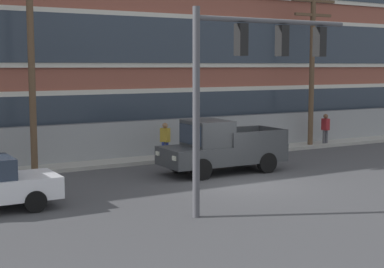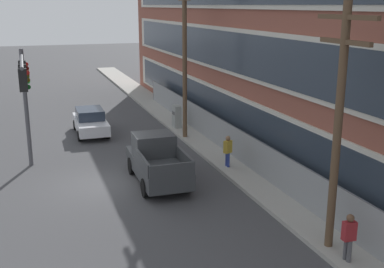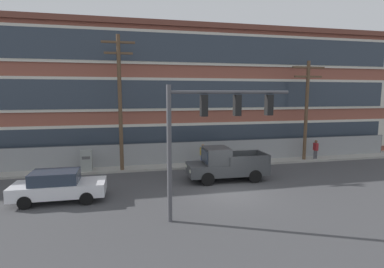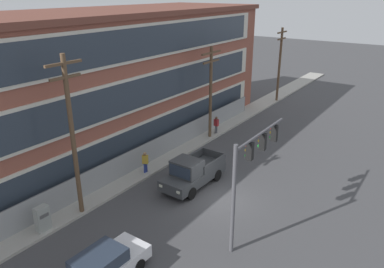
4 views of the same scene
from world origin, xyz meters
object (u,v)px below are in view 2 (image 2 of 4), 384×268
utility_pole_near_corner (185,54)px  pedestrian_near_cabinet (349,236)px  pickup_truck_dark_grey (157,161)px  electrical_cabinet (177,118)px  utility_pole_midblock (339,118)px  pedestrian_by_fence (228,150)px  traffic_signal_mast (24,87)px  sedan_white (90,121)px

utility_pole_near_corner → pedestrian_near_cabinet: utility_pole_near_corner is taller
pickup_truck_dark_grey → electrical_cabinet: bearing=157.3°
pickup_truck_dark_grey → electrical_cabinet: (-8.67, 3.63, -0.18)m
electrical_cabinet → pickup_truck_dark_grey: bearing=-22.7°
pedestrian_near_cabinet → pickup_truck_dark_grey: bearing=-158.0°
utility_pole_near_corner → utility_pole_midblock: size_ratio=1.17×
pickup_truck_dark_grey → pedestrian_by_fence: (-0.49, 3.65, 0.00)m
pedestrian_near_cabinet → traffic_signal_mast: bearing=-142.0°
pedestrian_by_fence → sedan_white: bearing=-148.9°
pickup_truck_dark_grey → sedan_white: (-9.39, -1.71, -0.17)m
electrical_cabinet → traffic_signal_mast: bearing=-55.7°
sedan_white → pedestrian_near_cabinet: (18.29, 5.31, 0.18)m
pickup_truck_dark_grey → pedestrian_near_cabinet: size_ratio=2.99×
utility_pole_near_corner → pedestrian_by_fence: (5.84, 0.24, -4.07)m
sedan_white → utility_pole_near_corner: utility_pole_near_corner is taller
utility_pole_midblock → traffic_signal_mast: bearing=-139.4°
electrical_cabinet → pedestrian_near_cabinet: pedestrian_near_cabinet is taller
electrical_cabinet → utility_pole_midblock: bearing=-0.0°
traffic_signal_mast → electrical_cabinet: traffic_signal_mast is taller
utility_pole_midblock → pedestrian_by_fence: bearing=179.9°
utility_pole_near_corner → pedestrian_by_fence: bearing=2.4°
pickup_truck_dark_grey → utility_pole_midblock: size_ratio=0.64×
sedan_white → pedestrian_by_fence: size_ratio=2.65×
traffic_signal_mast → utility_pole_midblock: size_ratio=0.73×
electrical_cabinet → pedestrian_near_cabinet: size_ratio=0.93×
pickup_truck_dark_grey → sedan_white: 9.55m
traffic_signal_mast → utility_pole_midblock: (10.46, 8.97, 0.23)m
sedan_white → utility_pole_midblock: size_ratio=0.57×
electrical_cabinet → sedan_white: bearing=-97.7°
pickup_truck_dark_grey → pedestrian_near_cabinet: pickup_truck_dark_grey is taller
sedan_white → electrical_cabinet: (0.72, 5.34, -0.01)m
traffic_signal_mast → electrical_cabinet: (-6.12, 8.97, -3.41)m
traffic_signal_mast → pedestrian_by_fence: traffic_signal_mast is taller
utility_pole_near_corner → pedestrian_near_cabinet: size_ratio=5.46×
pickup_truck_dark_grey → utility_pole_near_corner: (-6.32, 3.41, 4.07)m
utility_pole_near_corner → electrical_cabinet: bearing=174.6°
pedestrian_near_cabinet → utility_pole_near_corner: bearing=-179.3°
traffic_signal_mast → pickup_truck_dark_grey: (2.55, 5.34, -3.23)m
sedan_white → pedestrian_by_fence: 10.40m
pickup_truck_dark_grey → pedestrian_by_fence: size_ratio=2.99×
utility_pole_midblock → pedestrian_by_fence: 9.08m
pedestrian_by_fence → traffic_signal_mast: bearing=-102.9°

